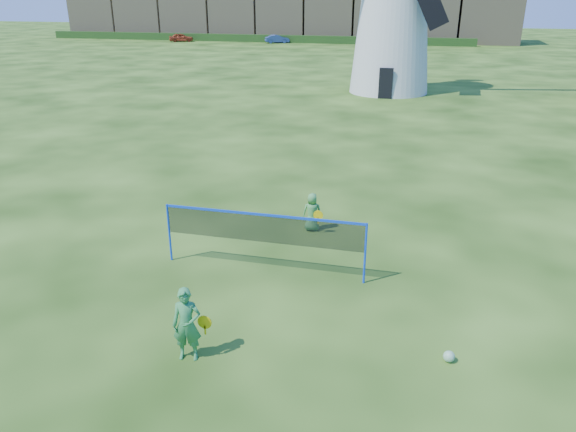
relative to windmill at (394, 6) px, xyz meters
The scene contains 10 objects.
ground 28.53m from the windmill, 91.13° to the right, with size 220.00×220.00×0.00m, color black.
windmill is the anchor object (origin of this frame).
badminton_net 27.95m from the windmill, 91.98° to the right, with size 5.05×0.05×1.55m.
player_girl 31.69m from the windmill, 92.44° to the right, with size 0.72×0.46×1.49m.
player_boy 25.31m from the windmill, 90.68° to the right, with size 0.66×0.45×1.13m.
play_ball 30.90m from the windmill, 83.46° to the right, with size 0.22×0.22×0.22m, color green.
terraced_houses 48.44m from the windmill, 114.52° to the left, with size 66.84×8.40×8.31m.
hedge 44.53m from the windmill, 120.66° to the left, with size 62.00×0.80×1.00m, color #193814.
car_left 48.32m from the windmill, 131.59° to the left, with size 1.35×3.36×1.14m, color maroon.
car_right 41.50m from the windmill, 115.98° to the left, with size 1.15×3.31×1.09m, color navy.
Camera 1 is at (3.12, -11.19, 6.45)m, focal length 33.96 mm.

